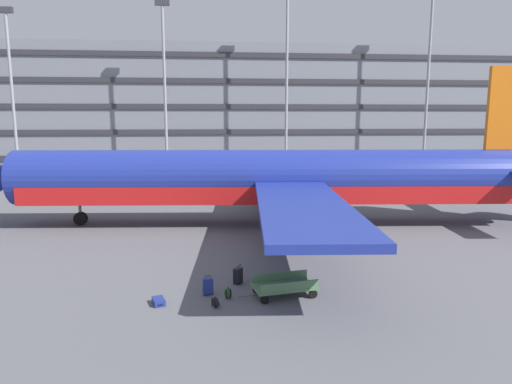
% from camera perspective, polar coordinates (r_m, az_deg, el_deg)
% --- Properties ---
extents(ground_plane, '(600.00, 600.00, 0.00)m').
position_cam_1_polar(ground_plane, '(31.84, -2.71, -4.04)').
color(ground_plane, '#5B5B60').
extents(terminal_structure, '(160.75, 19.87, 17.62)m').
position_cam_1_polar(terminal_structure, '(75.34, -4.36, 10.44)').
color(terminal_structure, slate).
rests_on(terminal_structure, ground_plane).
extents(airliner, '(40.97, 33.18, 10.73)m').
position_cam_1_polar(airliner, '(31.37, 2.79, 1.57)').
color(airliner, navy).
rests_on(airliner, ground_plane).
extents(light_mast_left, '(1.80, 0.50, 20.46)m').
position_cam_1_polar(light_mast_left, '(65.41, -28.28, 12.25)').
color(light_mast_left, gray).
rests_on(light_mast_left, ground_plane).
extents(light_mast_center_left, '(1.80, 0.50, 21.72)m').
position_cam_1_polar(light_mast_center_left, '(60.89, -11.37, 14.07)').
color(light_mast_center_left, gray).
rests_on(light_mast_center_left, ground_plane).
extents(light_mast_center_right, '(1.80, 0.50, 24.86)m').
position_cam_1_polar(light_mast_center_right, '(61.52, 3.88, 15.69)').
color(light_mast_center_right, gray).
rests_on(light_mast_center_right, ground_plane).
extents(light_mast_right, '(1.80, 0.50, 25.16)m').
position_cam_1_polar(light_mast_right, '(67.27, 20.79, 14.71)').
color(light_mast_right, gray).
rests_on(light_mast_right, ground_plane).
extents(suitcase_navy, '(0.46, 0.50, 0.88)m').
position_cam_1_polar(suitcase_navy, '(20.73, -2.26, -10.36)').
color(suitcase_navy, black).
rests_on(suitcase_navy, ground_plane).
extents(suitcase_scuffed, '(0.62, 0.78, 0.24)m').
position_cam_1_polar(suitcase_scuffed, '(19.07, -12.07, -13.22)').
color(suitcase_scuffed, navy).
rests_on(suitcase_scuffed, ground_plane).
extents(suitcase_upright, '(0.47, 0.34, 0.86)m').
position_cam_1_polar(suitcase_upright, '(19.62, -6.04, -11.59)').
color(suitcase_upright, navy).
rests_on(suitcase_upright, ground_plane).
extents(backpack_laid_flat, '(0.39, 0.43, 0.47)m').
position_cam_1_polar(backpack_laid_flat, '(18.44, -5.05, -13.58)').
color(backpack_laid_flat, black).
rests_on(backpack_laid_flat, ground_plane).
extents(backpack_small, '(0.33, 0.23, 0.52)m').
position_cam_1_polar(backpack_small, '(19.22, -3.49, -12.51)').
color(backpack_small, '#264C26').
rests_on(backpack_small, ground_plane).
extents(baggage_cart, '(3.37, 1.76, 0.82)m').
position_cam_1_polar(baggage_cart, '(19.39, 3.59, -11.66)').
color(baggage_cart, '#4C724C').
rests_on(baggage_cart, ground_plane).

